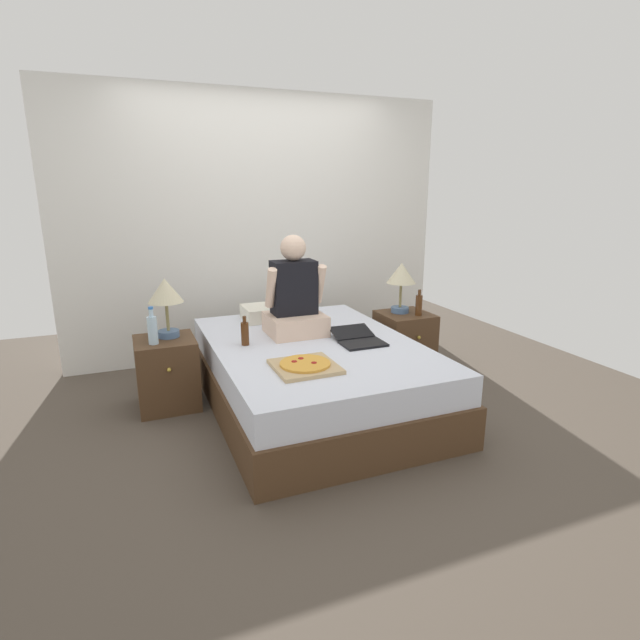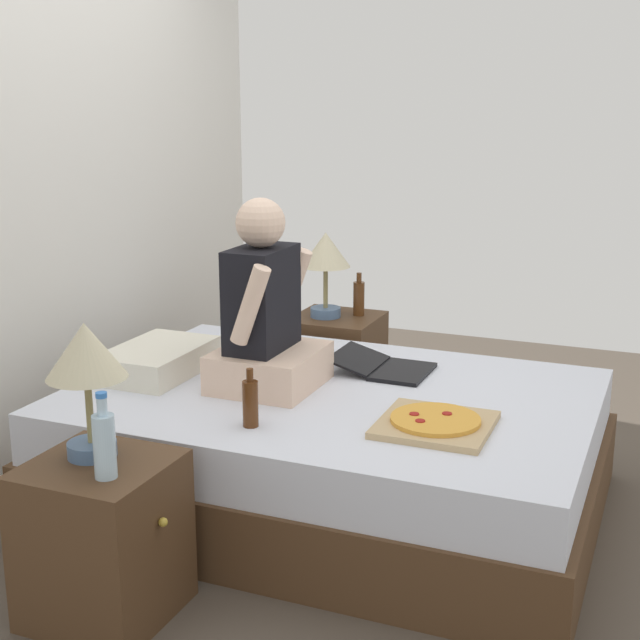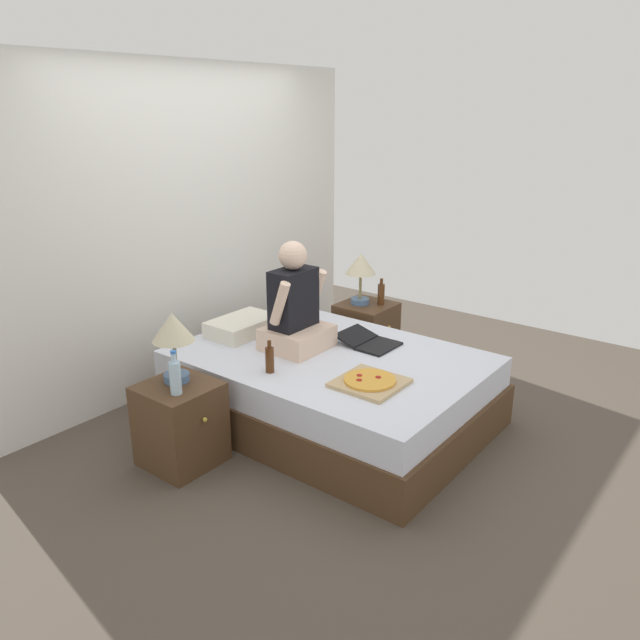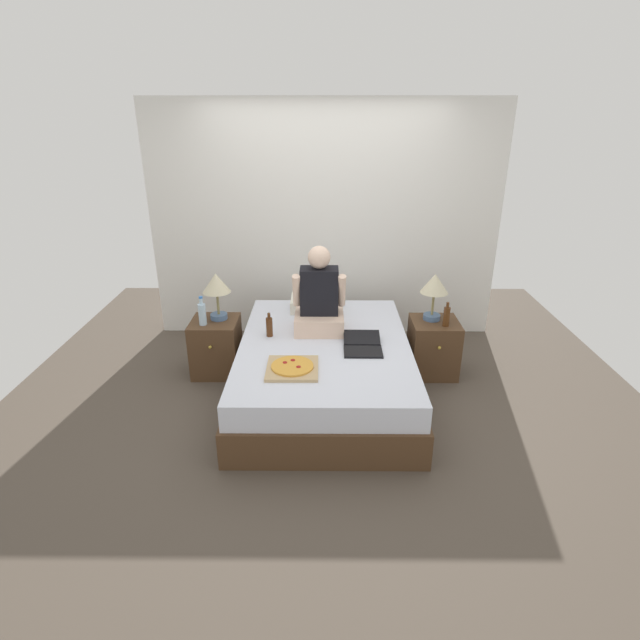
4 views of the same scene
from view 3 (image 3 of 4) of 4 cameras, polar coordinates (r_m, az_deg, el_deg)
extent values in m
plane|color=#4C4238|center=(4.62, 0.94, -8.97)|extent=(5.73, 5.73, 0.00)
cube|color=silver|center=(5.15, -11.92, 8.37)|extent=(3.73, 0.12, 2.50)
cube|color=#4C331E|center=(4.55, 0.95, -7.33)|extent=(1.51, 2.14, 0.30)
cube|color=silver|center=(4.44, 0.96, -4.40)|extent=(1.47, 2.07, 0.21)
cube|color=#4C331E|center=(4.08, -12.64, -9.26)|extent=(0.44, 0.44, 0.54)
sphere|color=gold|center=(3.87, -10.49, -8.96)|extent=(0.03, 0.03, 0.03)
cylinder|color=#4C6B93|center=(4.01, -12.97, -5.12)|extent=(0.16, 0.16, 0.05)
cylinder|color=olive|center=(3.95, -13.11, -3.34)|extent=(0.02, 0.02, 0.22)
cone|color=beige|center=(3.88, -13.33, -0.61)|extent=(0.26, 0.26, 0.18)
cylinder|color=silver|center=(3.81, -13.09, -5.20)|extent=(0.07, 0.07, 0.20)
cylinder|color=silver|center=(3.76, -13.24, -3.39)|extent=(0.03, 0.03, 0.06)
cylinder|color=blue|center=(3.74, -13.28, -2.87)|extent=(0.04, 0.04, 0.02)
cube|color=#4C331E|center=(5.50, 4.22, -1.20)|extent=(0.44, 0.44, 0.54)
sphere|color=gold|center=(5.34, 6.33, -0.66)|extent=(0.03, 0.03, 0.03)
cylinder|color=#4C6B93|center=(5.41, 3.67, 1.74)|extent=(0.16, 0.16, 0.05)
cylinder|color=olive|center=(5.37, 3.71, 3.12)|extent=(0.02, 0.02, 0.22)
cone|color=beige|center=(5.32, 3.75, 5.19)|extent=(0.26, 0.26, 0.18)
cylinder|color=#512D14|center=(5.39, 5.61, 2.35)|extent=(0.06, 0.06, 0.18)
cylinder|color=#512D14|center=(5.36, 5.65, 3.53)|extent=(0.03, 0.03, 0.05)
cube|color=silver|center=(4.81, -7.10, -0.55)|extent=(0.52, 0.34, 0.12)
cube|color=beige|center=(4.49, -2.10, -1.60)|extent=(0.44, 0.40, 0.16)
cube|color=black|center=(4.42, -2.45, 2.00)|extent=(0.34, 0.20, 0.42)
sphere|color=beige|center=(4.33, -2.50, 5.92)|extent=(0.20, 0.20, 0.20)
cylinder|color=beige|center=(4.23, -3.68, 1.52)|extent=(0.07, 0.18, 0.32)
cylinder|color=beige|center=(4.53, -0.33, 2.73)|extent=(0.07, 0.18, 0.32)
cube|color=black|center=(4.54, 5.40, -2.40)|extent=(0.32, 0.22, 0.02)
cube|color=black|center=(4.64, 3.28, -1.42)|extent=(0.32, 0.20, 0.06)
cube|color=tan|center=(3.95, 4.57, -5.75)|extent=(0.40, 0.40, 0.02)
cylinder|color=gold|center=(3.94, 4.58, -5.48)|extent=(0.33, 0.33, 0.02)
cylinder|color=maroon|center=(3.91, 3.60, -5.50)|extent=(0.04, 0.04, 0.00)
cylinder|color=maroon|center=(3.96, 5.35, -5.22)|extent=(0.04, 0.04, 0.00)
cylinder|color=maroon|center=(3.97, 3.62, -5.06)|extent=(0.04, 0.04, 0.00)
cylinder|color=#4C2811|center=(4.10, -4.62, -3.66)|extent=(0.06, 0.06, 0.17)
cylinder|color=#4C2811|center=(4.06, -4.66, -2.23)|extent=(0.03, 0.03, 0.05)
camera|label=1|loc=(2.22, 59.72, -4.52)|focal=28.00mm
camera|label=2|loc=(1.27, -45.92, -9.73)|focal=50.00mm
camera|label=4|loc=(3.57, 64.61, 11.77)|focal=28.00mm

